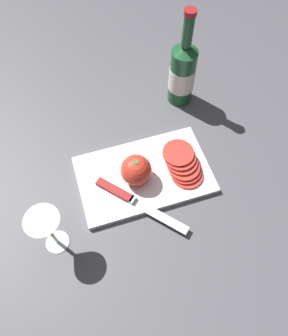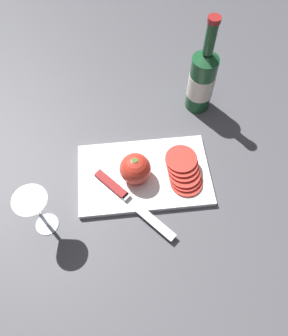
# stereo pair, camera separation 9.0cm
# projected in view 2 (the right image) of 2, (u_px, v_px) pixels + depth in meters

# --- Properties ---
(ground_plane) EXTENTS (3.00, 3.00, 0.00)m
(ground_plane) POSITION_uv_depth(u_px,v_px,m) (119.00, 186.00, 0.93)
(ground_plane) COLOR #4C4C51
(cutting_board) EXTENTS (0.37, 0.23, 0.02)m
(cutting_board) POSITION_uv_depth(u_px,v_px,m) (144.00, 175.00, 0.94)
(cutting_board) COLOR white
(cutting_board) RESTS_ON ground_plane
(wine_bottle) EXTENTS (0.08, 0.08, 0.32)m
(wine_bottle) POSITION_uv_depth(u_px,v_px,m) (202.00, 80.00, 0.99)
(wine_bottle) COLOR #194C28
(wine_bottle) RESTS_ON ground_plane
(wine_glass) EXTENTS (0.08, 0.08, 0.16)m
(wine_glass) POSITION_uv_depth(u_px,v_px,m) (35.00, 208.00, 0.78)
(wine_glass) COLOR silver
(wine_glass) RESTS_ON ground_plane
(whole_tomato) EXTENTS (0.09, 0.09, 0.09)m
(whole_tomato) POSITION_uv_depth(u_px,v_px,m) (135.00, 169.00, 0.89)
(whole_tomato) COLOR red
(whole_tomato) RESTS_ON cutting_board
(knife) EXTENTS (0.21, 0.23, 0.01)m
(knife) POSITION_uv_depth(u_px,v_px,m) (119.00, 191.00, 0.90)
(knife) COLOR silver
(knife) RESTS_ON cutting_board
(tomato_slice_stack_near) EXTENTS (0.10, 0.15, 0.04)m
(tomato_slice_stack_near) POSITION_uv_depth(u_px,v_px,m) (184.00, 171.00, 0.91)
(tomato_slice_stack_near) COLOR red
(tomato_slice_stack_near) RESTS_ON cutting_board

